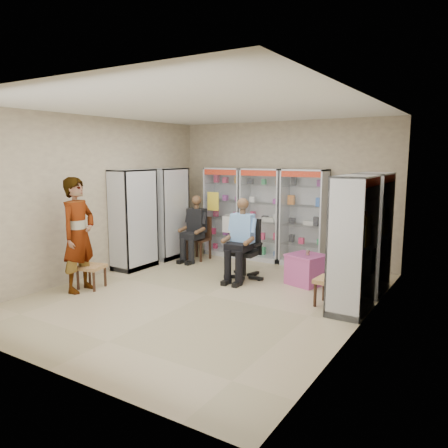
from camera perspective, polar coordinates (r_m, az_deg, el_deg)
The scene contains 18 objects.
floor at distance 7.29m, azimuth -2.39°, elevation -9.25°, with size 6.00×6.00×0.00m, color tan.
room_shell at distance 6.93m, azimuth -2.50°, elevation 6.40°, with size 5.02×6.02×3.01m.
cabinet_back_left at distance 10.01m, azimuth 0.22°, elevation 1.62°, with size 0.90×0.50×2.00m, color silver.
cabinet_back_mid at distance 9.55m, azimuth 5.08°, elevation 1.23°, with size 0.90×0.50×2.00m, color #B2B5B9.
cabinet_back_right at distance 9.16m, azimuth 10.39°, elevation 0.79°, with size 0.90×0.50×2.00m, color silver.
cabinet_right_far at distance 7.61m, azimuth 18.68°, elevation -1.18°, with size 0.50×0.90×2.00m, color #B3B5BA.
cabinet_right_near at distance 6.56m, azimuth 16.45°, elevation -2.64°, with size 0.50×0.90×2.00m, color #B0B3B7.
cabinet_left_far at distance 9.79m, azimuth -7.29°, elevation 1.38°, with size 0.50×0.90×2.00m, color silver.
cabinet_left_near at distance 8.97m, azimuth -11.73°, elevation 0.58°, with size 0.50×0.90×2.00m, color #AAACB1.
wooden_chair at distance 9.62m, azimuth -3.33°, elevation -1.89°, with size 0.42×0.42×0.94m, color black.
seated_customer at distance 9.55m, azimuth -3.51°, elevation -0.75°, with size 0.44×0.60×1.34m, color black, non-canonical shape.
office_chair at distance 8.09m, azimuth 2.68°, elevation -3.32°, with size 0.61×0.61×1.12m, color black.
seated_shopkeeper at distance 8.02m, azimuth 2.51°, elevation -2.32°, with size 0.47×0.65×1.42m, color #6C8ED6, non-canonical shape.
pink_trunk at distance 7.94m, azimuth 10.65°, elevation -5.85°, with size 0.56×0.54×0.54m, color #B34798.
tea_glass at distance 7.82m, azimuth 10.90°, elevation -3.68°, with size 0.07×0.07×0.10m, color #602E08.
woven_stool_a at distance 6.93m, azimuth 13.69°, elevation -8.64°, with size 0.43×0.43×0.43m, color olive.
woven_stool_b at distance 7.94m, azimuth -16.90°, elevation -6.59°, with size 0.40×0.40×0.40m, color #A18344.
standing_man at distance 7.69m, azimuth -18.47°, elevation -1.34°, with size 0.70×0.46×1.93m, color #969699.
Camera 1 is at (3.91, -5.71, 2.28)m, focal length 35.00 mm.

